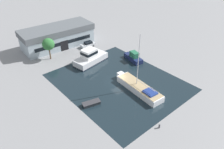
% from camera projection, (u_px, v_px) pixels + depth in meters
% --- Properties ---
extents(ground_plane, '(440.00, 440.00, 0.00)m').
position_uv_depth(ground_plane, '(118.00, 82.00, 50.85)').
color(ground_plane, gray).
extents(water_canal, '(24.09, 29.01, 0.01)m').
position_uv_depth(water_canal, '(118.00, 82.00, 50.84)').
color(water_canal, black).
rests_on(water_canal, ground).
extents(warehouse_building, '(21.93, 10.06, 5.99)m').
position_uv_depth(warehouse_building, '(58.00, 36.00, 65.92)').
color(warehouse_building, '#99A8B2').
rests_on(warehouse_building, ground).
extents(quay_tree_near_building, '(3.25, 3.25, 6.03)m').
position_uv_depth(quay_tree_near_building, '(48.00, 44.00, 57.95)').
color(quay_tree_near_building, brown).
rests_on(quay_tree_near_building, ground).
extents(parked_car, '(4.62, 2.20, 1.68)m').
position_uv_depth(parked_car, '(88.00, 44.00, 66.29)').
color(parked_car, silver).
rests_on(parked_car, ground).
extents(sailboat_moored, '(4.10, 13.18, 13.03)m').
position_uv_depth(sailboat_moored, '(139.00, 88.00, 47.61)').
color(sailboat_moored, white).
rests_on(sailboat_moored, water_canal).
extents(motor_cruiser, '(10.01, 5.50, 4.06)m').
position_uv_depth(motor_cruiser, '(90.00, 58.00, 57.76)').
color(motor_cruiser, silver).
rests_on(motor_cruiser, water_canal).
extents(small_dinghy, '(3.92, 2.36, 0.67)m').
position_uv_depth(small_dinghy, '(91.00, 103.00, 43.86)').
color(small_dinghy, '#23282D').
rests_on(small_dinghy, water_canal).
extents(cabin_boat, '(3.45, 6.38, 2.57)m').
position_uv_depth(cabin_boat, '(134.00, 57.00, 59.17)').
color(cabin_boat, '#19234C').
rests_on(cabin_boat, water_canal).
extents(mooring_bollard, '(0.33, 0.33, 0.83)m').
position_uv_depth(mooring_bollard, '(159.00, 126.00, 38.55)').
color(mooring_bollard, '#47474C').
rests_on(mooring_bollard, ground).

